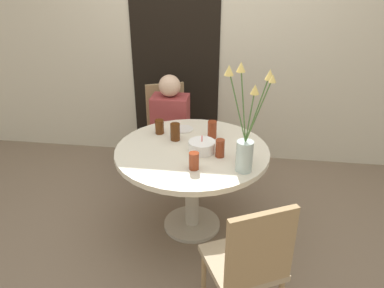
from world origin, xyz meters
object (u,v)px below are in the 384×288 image
birthday_cake (202,147)px  drink_glass_2 (159,127)px  drink_glass_0 (175,132)px  person_guest (171,132)px  flower_vase (246,137)px  side_plate (184,129)px  drink_glass_5 (244,154)px  chair_left_flank (249,260)px  drink_glass_4 (220,148)px  drink_glass_1 (212,130)px  drink_glass_3 (194,161)px  chair_right_flank (168,125)px

birthday_cake → drink_glass_2: (-0.38, 0.27, 0.02)m
drink_glass_0 → person_guest: size_ratio=0.13×
birthday_cake → person_guest: size_ratio=0.19×
flower_vase → side_plate: (-0.50, 0.60, -0.24)m
birthday_cake → drink_glass_5: 0.32m
chair_left_flank → flower_vase: 0.76m
flower_vase → birthday_cake: bearing=143.1°
birthday_cake → drink_glass_4: (0.14, -0.05, 0.02)m
birthday_cake → drink_glass_4: 0.15m
birthday_cake → drink_glass_5: bearing=-18.5°
chair_left_flank → drink_glass_4: chair_left_flank is taller
flower_vase → drink_glass_2: (-0.68, 0.51, -0.19)m
side_plate → drink_glass_1: drink_glass_1 is taller
flower_vase → drink_glass_5: size_ratio=6.36×
drink_glass_2 → drink_glass_5: (0.68, -0.38, -0.00)m
drink_glass_0 → drink_glass_1: drink_glass_1 is taller
birthday_cake → drink_glass_1: bearing=78.2°
side_plate → drink_glass_0: size_ratio=1.18×
drink_glass_0 → drink_glass_2: size_ratio=1.18×
chair_left_flank → drink_glass_0: 1.20m
drink_glass_4 → drink_glass_0: bearing=148.4°
drink_glass_3 → drink_glass_4: bearing=51.3°
drink_glass_2 → drink_glass_4: drink_glass_4 is taller
birthday_cake → drink_glass_3: birthday_cake is taller
side_plate → drink_glass_2: (-0.18, -0.09, 0.05)m
drink_glass_5 → person_guest: 1.16m
chair_right_flank → drink_glass_4: size_ratio=6.75×
drink_glass_1 → drink_glass_5: bearing=-54.1°
chair_right_flank → flower_vase: flower_vase is taller
flower_vase → drink_glass_2: flower_vase is taller
drink_glass_1 → drink_glass_2: drink_glass_1 is taller
chair_right_flank → drink_glass_5: chair_right_flank is taller
drink_glass_4 → person_guest: size_ratio=0.13×
drink_glass_0 → drink_glass_1: bearing=15.8°
side_plate → drink_glass_3: size_ratio=1.33×
side_plate → drink_glass_1: (0.25, -0.12, 0.06)m
chair_left_flank → drink_glass_4: size_ratio=6.75×
drink_glass_4 → drink_glass_3: bearing=-128.7°
chair_right_flank → drink_glass_2: (0.07, -0.66, 0.27)m
flower_vase → person_guest: size_ratio=0.70×
flower_vase → drink_glass_0: bearing=143.2°
drink_glass_1 → flower_vase: bearing=-61.9°
drink_glass_0 → drink_glass_2: bearing=145.0°
flower_vase → drink_glass_3: 0.38m
chair_right_flank → drink_glass_4: bearing=-81.8°
flower_vase → person_guest: (-0.70, 1.02, -0.47)m
drink_glass_1 → drink_glass_3: 0.51m
drink_glass_2 → drink_glass_4: 0.61m
chair_right_flank → birthday_cake: (0.45, -0.94, 0.26)m
drink_glass_0 → person_guest: 0.70m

